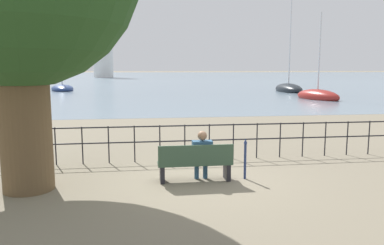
{
  "coord_description": "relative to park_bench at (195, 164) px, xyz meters",
  "views": [
    {
      "loc": [
        -1.26,
        -8.53,
        2.63
      ],
      "look_at": [
        0.0,
        0.5,
        1.33
      ],
      "focal_mm": 35.0,
      "sensor_mm": 36.0,
      "label": 1
    }
  ],
  "objects": [
    {
      "name": "sailboat_2",
      "position": [
        14.23,
        22.57,
        -0.14
      ],
      "size": [
        2.98,
        5.37,
        7.85
      ],
      "rotation": [
        0.0,
        0.0,
        0.23
      ],
      "color": "maroon",
      "rests_on": "ground_plane"
    },
    {
      "name": "sailboat_5",
      "position": [
        16.14,
        33.78,
        -0.11
      ],
      "size": [
        3.03,
        6.97,
        11.43
      ],
      "rotation": [
        0.0,
        0.0,
        -0.09
      ],
      "color": "black",
      "rests_on": "ground_plane"
    },
    {
      "name": "harbor_water",
      "position": [
        0.0,
        161.66,
        -0.43
      ],
      "size": [
        600.0,
        300.0,
        0.01
      ],
      "color": "slate",
      "rests_on": "ground_plane"
    },
    {
      "name": "sailboat_4",
      "position": [
        -10.72,
        39.47,
        -0.16
      ],
      "size": [
        3.89,
        5.94,
        9.57
      ],
      "rotation": [
        0.0,
        0.0,
        0.26
      ],
      "color": "navy",
      "rests_on": "ground_plane"
    },
    {
      "name": "closed_umbrella",
      "position": [
        1.22,
        0.04,
        0.12
      ],
      "size": [
        0.09,
        0.09,
        0.99
      ],
      "color": "navy",
      "rests_on": "ground_plane"
    },
    {
      "name": "park_bench",
      "position": [
        0.0,
        0.0,
        0.0
      ],
      "size": [
        1.76,
        0.45,
        0.9
      ],
      "color": "#334C38",
      "rests_on": "ground_plane"
    },
    {
      "name": "ground_plane",
      "position": [
        0.0,
        0.06,
        -0.43
      ],
      "size": [
        1000.0,
        1000.0,
        0.0
      ],
      "primitive_type": "plane",
      "color": "#7A705B"
    },
    {
      "name": "harbor_lighthouse",
      "position": [
        -12.66,
        115.22,
        12.74
      ],
      "size": [
        6.18,
        6.18,
        28.31
      ],
      "color": "white",
      "rests_on": "ground_plane"
    },
    {
      "name": "promenade_railing",
      "position": [
        0.0,
        2.07,
        0.26
      ],
      "size": [
        14.41,
        0.04,
        1.05
      ],
      "color": "black",
      "rests_on": "ground_plane"
    },
    {
      "name": "seated_person_left",
      "position": [
        0.17,
        0.08,
        0.23
      ],
      "size": [
        0.47,
        0.35,
        1.2
      ],
      "color": "navy",
      "rests_on": "ground_plane"
    }
  ]
}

